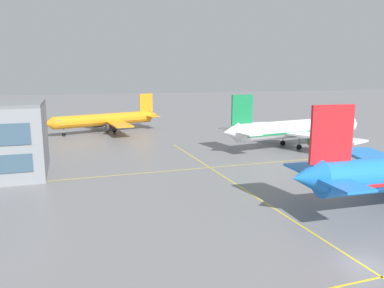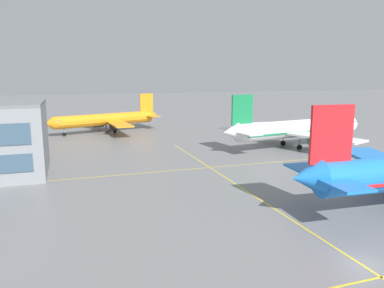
# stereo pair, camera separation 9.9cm
# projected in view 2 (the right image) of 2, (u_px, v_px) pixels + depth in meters

# --- Properties ---
(ground_plane) EXTENTS (600.00, 600.00, 0.00)m
(ground_plane) POSITION_uv_depth(u_px,v_px,m) (362.00, 265.00, 30.62)
(ground_plane) COLOR slate
(airliner_second_row) EXTENTS (37.62, 32.15, 11.70)m
(airliner_second_row) POSITION_uv_depth(u_px,v_px,m) (297.00, 129.00, 80.20)
(airliner_second_row) COLOR white
(airliner_second_row) RESTS_ON ground
(airliner_third_row) EXTENTS (32.06, 27.38, 10.17)m
(airliner_third_row) POSITION_uv_depth(u_px,v_px,m) (107.00, 120.00, 101.38)
(airliner_third_row) COLOR orange
(airliner_third_row) RESTS_ON ground
(taxiway_markings) EXTENTS (139.34, 80.78, 0.01)m
(taxiway_markings) POSITION_uv_depth(u_px,v_px,m) (264.00, 202.00, 45.87)
(taxiway_markings) COLOR yellow
(taxiway_markings) RESTS_ON ground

